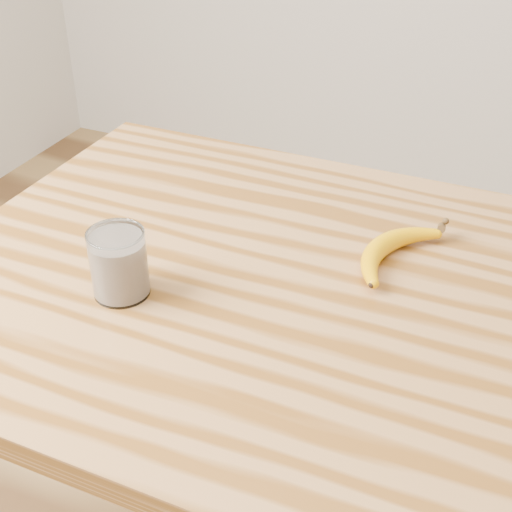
% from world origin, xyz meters
% --- Properties ---
extents(table, '(1.20, 0.80, 0.90)m').
position_xyz_m(table, '(0.00, 0.00, 0.77)').
color(table, '#A37240').
rests_on(table, ground).
extents(smoothie_glass, '(0.08, 0.08, 0.10)m').
position_xyz_m(smoothie_glass, '(-0.28, -0.12, 0.95)').
color(smoothie_glass, white).
rests_on(smoothie_glass, table).
extents(banana, '(0.17, 0.28, 0.03)m').
position_xyz_m(banana, '(0.03, 0.12, 0.92)').
color(banana, '#E9A100').
rests_on(banana, table).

